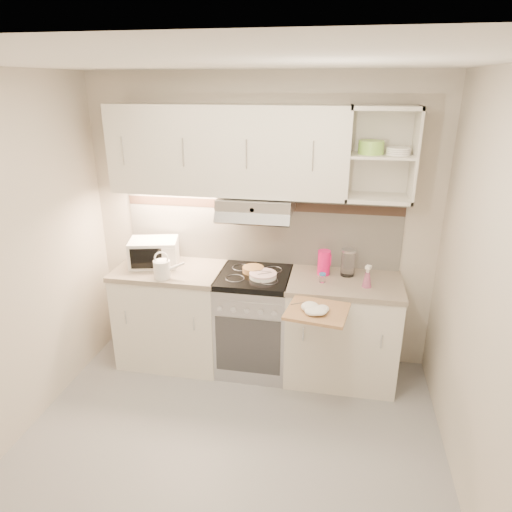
{
  "coord_description": "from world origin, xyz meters",
  "views": [
    {
      "loc": [
        0.66,
        -2.36,
        2.4
      ],
      "look_at": [
        0.04,
        0.95,
        1.12
      ],
      "focal_mm": 32.0,
      "sensor_mm": 36.0,
      "label": 1
    }
  ],
  "objects_px": {
    "pink_pitcher": "(324,263)",
    "glass_jar": "(348,262)",
    "cutting_board": "(317,311)",
    "watering_can": "(163,268)",
    "plate_stack": "(263,275)",
    "microwave": "(154,252)",
    "electric_range": "(254,321)",
    "spray_bottle": "(367,278)"
  },
  "relations": [
    {
      "from": "electric_range",
      "to": "cutting_board",
      "type": "distance_m",
      "value": 0.87
    },
    {
      "from": "pink_pitcher",
      "to": "watering_can",
      "type": "bearing_deg",
      "value": -169.22
    },
    {
      "from": "cutting_board",
      "to": "glass_jar",
      "type": "bearing_deg",
      "value": 80.5
    },
    {
      "from": "pink_pitcher",
      "to": "glass_jar",
      "type": "xyz_separation_m",
      "value": [
        0.2,
        0.02,
        0.01
      ]
    },
    {
      "from": "microwave",
      "to": "glass_jar",
      "type": "relative_size",
      "value": 2.04
    },
    {
      "from": "pink_pitcher",
      "to": "microwave",
      "type": "bearing_deg",
      "value": 179.24
    },
    {
      "from": "watering_can",
      "to": "pink_pitcher",
      "type": "height_order",
      "value": "watering_can"
    },
    {
      "from": "spray_bottle",
      "to": "microwave",
      "type": "bearing_deg",
      "value": -159.41
    },
    {
      "from": "electric_range",
      "to": "watering_can",
      "type": "distance_m",
      "value": 0.92
    },
    {
      "from": "plate_stack",
      "to": "spray_bottle",
      "type": "xyz_separation_m",
      "value": [
        0.83,
        -0.03,
        0.06
      ]
    },
    {
      "from": "plate_stack",
      "to": "glass_jar",
      "type": "xyz_separation_m",
      "value": [
        0.68,
        0.18,
        0.09
      ]
    },
    {
      "from": "electric_range",
      "to": "spray_bottle",
      "type": "relative_size",
      "value": 4.57
    },
    {
      "from": "watering_can",
      "to": "spray_bottle",
      "type": "height_order",
      "value": "watering_can"
    },
    {
      "from": "pink_pitcher",
      "to": "cutting_board",
      "type": "bearing_deg",
      "value": -93.98
    },
    {
      "from": "electric_range",
      "to": "microwave",
      "type": "bearing_deg",
      "value": 176.8
    },
    {
      "from": "pink_pitcher",
      "to": "glass_jar",
      "type": "height_order",
      "value": "glass_jar"
    },
    {
      "from": "spray_bottle",
      "to": "pink_pitcher",
      "type": "bearing_deg",
      "value": 175.98
    },
    {
      "from": "watering_can",
      "to": "pink_pitcher",
      "type": "xyz_separation_m",
      "value": [
        1.29,
        0.31,
        0.02
      ]
    },
    {
      "from": "spray_bottle",
      "to": "cutting_board",
      "type": "height_order",
      "value": "spray_bottle"
    },
    {
      "from": "watering_can",
      "to": "cutting_board",
      "type": "relative_size",
      "value": 0.63
    },
    {
      "from": "spray_bottle",
      "to": "electric_range",
      "type": "bearing_deg",
      "value": -160.54
    },
    {
      "from": "microwave",
      "to": "glass_jar",
      "type": "height_order",
      "value": "same"
    },
    {
      "from": "microwave",
      "to": "watering_can",
      "type": "bearing_deg",
      "value": -68.86
    },
    {
      "from": "watering_can",
      "to": "plate_stack",
      "type": "bearing_deg",
      "value": 4.22
    },
    {
      "from": "electric_range",
      "to": "spray_bottle",
      "type": "height_order",
      "value": "spray_bottle"
    },
    {
      "from": "electric_range",
      "to": "pink_pitcher",
      "type": "relative_size",
      "value": 4.29
    },
    {
      "from": "microwave",
      "to": "watering_can",
      "type": "relative_size",
      "value": 1.73
    },
    {
      "from": "microwave",
      "to": "pink_pitcher",
      "type": "xyz_separation_m",
      "value": [
        1.47,
        0.05,
        -0.01
      ]
    },
    {
      "from": "watering_can",
      "to": "pink_pitcher",
      "type": "relative_size",
      "value": 1.28
    },
    {
      "from": "electric_range",
      "to": "spray_bottle",
      "type": "bearing_deg",
      "value": -5.46
    },
    {
      "from": "electric_range",
      "to": "glass_jar",
      "type": "distance_m",
      "value": 0.96
    },
    {
      "from": "pink_pitcher",
      "to": "glass_jar",
      "type": "distance_m",
      "value": 0.2
    },
    {
      "from": "microwave",
      "to": "plate_stack",
      "type": "xyz_separation_m",
      "value": [
        0.99,
        -0.11,
        -0.09
      ]
    },
    {
      "from": "microwave",
      "to": "glass_jar",
      "type": "bearing_deg",
      "value": -11.78
    },
    {
      "from": "glass_jar",
      "to": "microwave",
      "type": "bearing_deg",
      "value": -177.61
    },
    {
      "from": "plate_stack",
      "to": "microwave",
      "type": "bearing_deg",
      "value": 173.8
    },
    {
      "from": "watering_can",
      "to": "glass_jar",
      "type": "distance_m",
      "value": 1.52
    },
    {
      "from": "plate_stack",
      "to": "cutting_board",
      "type": "distance_m",
      "value": 0.66
    },
    {
      "from": "plate_stack",
      "to": "electric_range",
      "type": "bearing_deg",
      "value": 145.7
    },
    {
      "from": "watering_can",
      "to": "glass_jar",
      "type": "height_order",
      "value": "same"
    },
    {
      "from": "spray_bottle",
      "to": "cutting_board",
      "type": "relative_size",
      "value": 0.46
    },
    {
      "from": "microwave",
      "to": "glass_jar",
      "type": "xyz_separation_m",
      "value": [
        1.67,
        0.07,
        0.0
      ]
    }
  ]
}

